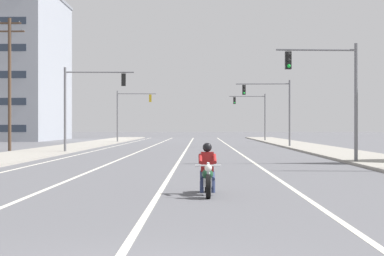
% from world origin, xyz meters
% --- Properties ---
extents(lane_stripe_center, '(0.16, 100.00, 0.01)m').
position_xyz_m(lane_stripe_center, '(-0.29, 45.00, 0.00)').
color(lane_stripe_center, beige).
rests_on(lane_stripe_center, ground).
extents(lane_stripe_left, '(0.16, 100.00, 0.01)m').
position_xyz_m(lane_stripe_left, '(-3.81, 45.00, 0.00)').
color(lane_stripe_left, beige).
rests_on(lane_stripe_left, ground).
extents(lane_stripe_right, '(0.16, 100.00, 0.01)m').
position_xyz_m(lane_stripe_right, '(3.74, 45.00, 0.00)').
color(lane_stripe_right, beige).
rests_on(lane_stripe_right, ground).
extents(lane_stripe_far_left, '(0.16, 100.00, 0.01)m').
position_xyz_m(lane_stripe_far_left, '(-7.42, 45.00, 0.00)').
color(lane_stripe_far_left, beige).
rests_on(lane_stripe_far_left, ground).
extents(sidewalk_kerb_right, '(4.40, 110.00, 0.14)m').
position_xyz_m(sidewalk_kerb_right, '(10.70, 40.00, 0.07)').
color(sidewalk_kerb_right, '#9E998E').
rests_on(sidewalk_kerb_right, ground).
extents(sidewalk_kerb_left, '(4.40, 110.00, 0.14)m').
position_xyz_m(sidewalk_kerb_left, '(-10.70, 40.00, 0.07)').
color(sidewalk_kerb_left, '#9E998E').
rests_on(sidewalk_kerb_left, ground).
extents(motorcycle_with_rider, '(0.70, 2.19, 1.46)m').
position_xyz_m(motorcycle_with_rider, '(1.10, 10.07, 0.59)').
color(motorcycle_with_rider, black).
rests_on(motorcycle_with_rider, ground).
extents(traffic_signal_near_right, '(4.23, 0.58, 6.20)m').
position_xyz_m(traffic_signal_near_right, '(7.72, 24.22, 4.06)').
color(traffic_signal_near_right, slate).
rests_on(traffic_signal_near_right, ground).
extents(traffic_signal_near_left, '(5.05, 0.45, 6.20)m').
position_xyz_m(traffic_signal_near_left, '(-7.42, 36.66, 4.11)').
color(traffic_signal_near_left, slate).
rests_on(traffic_signal_near_left, ground).
extents(traffic_signal_mid_right, '(5.03, 0.37, 6.20)m').
position_xyz_m(traffic_signal_mid_right, '(7.68, 48.84, 4.11)').
color(traffic_signal_mid_right, slate).
rests_on(traffic_signal_mid_right, ground).
extents(traffic_signal_mid_left, '(4.69, 0.57, 6.20)m').
position_xyz_m(traffic_signal_mid_left, '(-7.69, 65.27, 4.09)').
color(traffic_signal_mid_left, slate).
rests_on(traffic_signal_mid_left, ground).
extents(traffic_signal_far_right, '(4.78, 0.52, 6.20)m').
position_xyz_m(traffic_signal_far_right, '(7.96, 71.79, 4.09)').
color(traffic_signal_far_right, slate).
rests_on(traffic_signal_far_right, ground).
extents(utility_pole_left_near, '(2.38, 0.26, 10.49)m').
position_xyz_m(utility_pole_left_near, '(-14.18, 40.66, 5.61)').
color(utility_pole_left_near, '#4C3828').
rests_on(utility_pole_left_near, ground).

